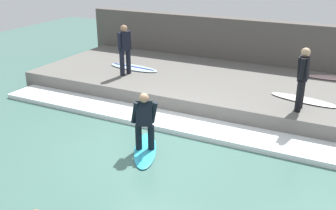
{
  "coord_description": "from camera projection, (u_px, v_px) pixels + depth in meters",
  "views": [
    {
      "loc": [
        -7.06,
        -4.04,
        4.27
      ],
      "look_at": [
        0.95,
        0.0,
        0.7
      ],
      "focal_mm": 42.0,
      "sensor_mm": 36.0,
      "label": 1
    }
  ],
  "objects": [
    {
      "name": "surfboard_waiting_near",
      "position": [
        304.0,
        100.0,
        10.45
      ],
      "size": [
        0.78,
        1.87,
        0.06
      ],
      "color": "white",
      "rests_on": "concrete_ledge"
    },
    {
      "name": "surfer_riding",
      "position": [
        144.0,
        119.0,
        8.62
      ],
      "size": [
        0.54,
        0.57,
        1.34
      ],
      "color": "black",
      "rests_on": "surfboard_riding"
    },
    {
      "name": "surfboard_waiting_far",
      "position": [
        134.0,
        68.0,
        13.29
      ],
      "size": [
        0.74,
        1.9,
        0.07
      ],
      "color": "silver",
      "rests_on": "concrete_ledge"
    },
    {
      "name": "concrete_ledge",
      "position": [
        213.0,
        85.0,
        12.42
      ],
      "size": [
        4.4,
        11.48,
        0.5
      ],
      "primitive_type": "cube",
      "color": "#66635E",
      "rests_on": "ground_plane"
    },
    {
      "name": "surfer_waiting_far",
      "position": [
        125.0,
        47.0,
        12.33
      ],
      "size": [
        0.53,
        0.31,
        1.59
      ],
      "color": "black",
      "rests_on": "concrete_ledge"
    },
    {
      "name": "back_wall",
      "position": [
        238.0,
        46.0,
        14.18
      ],
      "size": [
        0.5,
        12.06,
        1.99
      ],
      "primitive_type": "cube",
      "color": "#544F49",
      "rests_on": "ground_plane"
    },
    {
      "name": "surfer_waiting_near",
      "position": [
        303.0,
        76.0,
        9.57
      ],
      "size": [
        0.54,
        0.26,
        1.59
      ],
      "color": "black",
      "rests_on": "concrete_ledge"
    },
    {
      "name": "surfboard_riding",
      "position": [
        145.0,
        150.0,
        8.91
      ],
      "size": [
        1.76,
        1.21,
        0.06
      ],
      "color": "#2DADD1",
      "rests_on": "ground_plane"
    },
    {
      "name": "ground_plane",
      "position": [
        150.0,
        146.0,
        9.12
      ],
      "size": [
        28.0,
        28.0,
        0.0
      ],
      "primitive_type": "plane",
      "color": "#426B60"
    },
    {
      "name": "wave_foam_crest",
      "position": [
        175.0,
        123.0,
        10.22
      ],
      "size": [
        1.07,
        10.91,
        0.13
      ],
      "primitive_type": "cube",
      "color": "white",
      "rests_on": "ground_plane"
    }
  ]
}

